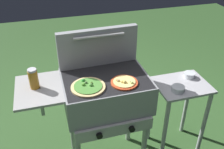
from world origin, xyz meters
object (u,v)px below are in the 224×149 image
(topping_bowl_near, at_px, (178,89))
(topping_bowl_far, at_px, (189,75))
(sauce_jar, at_px, (33,79))
(grill, at_px, (104,94))
(pizza_cheese, at_px, (124,82))
(pizza_veggie, at_px, (88,86))
(prep_table, at_px, (179,103))

(topping_bowl_near, height_order, topping_bowl_far, same)
(sauce_jar, relative_size, topping_bowl_near, 1.41)
(grill, distance_m, pizza_cheese, 0.22)
(sauce_jar, distance_m, topping_bowl_far, 1.29)
(pizza_veggie, xyz_separation_m, prep_table, (0.81, 0.09, -0.39))
(grill, relative_size, pizza_veggie, 3.97)
(prep_table, distance_m, topping_bowl_far, 0.26)
(pizza_cheese, distance_m, pizza_veggie, 0.26)
(grill, height_order, sauce_jar, sauce_jar)
(pizza_cheese, distance_m, topping_bowl_near, 0.49)
(pizza_cheese, relative_size, pizza_veggie, 0.80)
(prep_table, bearing_deg, pizza_veggie, -173.80)
(grill, distance_m, sauce_jar, 0.53)
(pizza_cheese, relative_size, prep_table, 0.27)
(grill, relative_size, topping_bowl_near, 9.20)
(sauce_jar, distance_m, prep_table, 1.25)
(topping_bowl_near, bearing_deg, pizza_veggie, -179.58)
(pizza_veggie, height_order, sauce_jar, sauce_jar)
(grill, bearing_deg, topping_bowl_far, 5.95)
(topping_bowl_near, bearing_deg, prep_table, 43.82)
(grill, height_order, topping_bowl_far, grill)
(pizza_cheese, distance_m, prep_table, 0.68)
(sauce_jar, relative_size, topping_bowl_far, 1.56)
(pizza_veggie, bearing_deg, pizza_cheese, -4.36)
(topping_bowl_near, bearing_deg, pizza_cheese, -176.91)
(prep_table, bearing_deg, pizza_cheese, -168.93)
(pizza_veggie, bearing_deg, topping_bowl_far, 10.20)
(grill, bearing_deg, prep_table, 0.37)
(sauce_jar, bearing_deg, pizza_cheese, -11.38)
(grill, relative_size, topping_bowl_far, 10.17)
(sauce_jar, bearing_deg, pizza_veggie, -16.31)
(pizza_cheese, height_order, prep_table, pizza_cheese)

